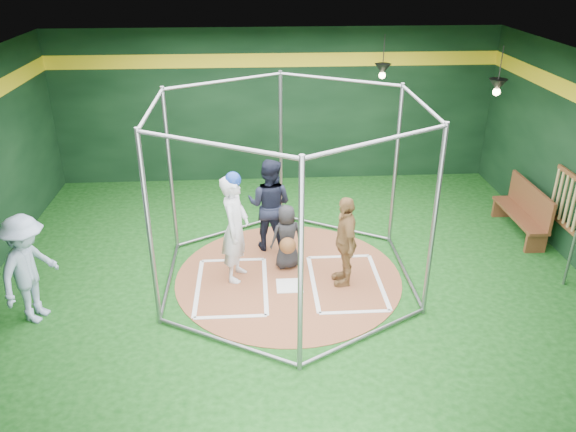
{
  "coord_description": "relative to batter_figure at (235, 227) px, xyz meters",
  "views": [
    {
      "loc": [
        -0.52,
        -8.1,
        5.06
      ],
      "look_at": [
        0.0,
        0.1,
        1.1
      ],
      "focal_mm": 35.0,
      "sensor_mm": 36.0,
      "label": 1
    }
  ],
  "objects": [
    {
      "name": "bystander_blue",
      "position": [
        -2.96,
        -0.95,
        -0.11
      ],
      "size": [
        0.94,
        1.24,
        1.69
      ],
      "primitive_type": "imported",
      "rotation": [
        0.0,
        0.0,
        1.25
      ],
      "color": "#99ACCA",
      "rests_on": "ground"
    },
    {
      "name": "umpire",
      "position": [
        0.59,
        1.01,
        -0.08
      ],
      "size": [
        1.01,
        0.9,
        1.72
      ],
      "primitive_type": "imported",
      "rotation": [
        0.0,
        0.0,
        2.8
      ],
      "color": "black",
      "rests_on": "clay_disc"
    },
    {
      "name": "batting_cage",
      "position": [
        0.86,
        -0.05,
        0.55
      ],
      "size": [
        4.05,
        4.67,
        3.0
      ],
      "color": "gray",
      "rests_on": "ground"
    },
    {
      "name": "home_plate",
      "position": [
        0.86,
        -0.35,
        -0.93
      ],
      "size": [
        0.43,
        0.43,
        0.01
      ],
      "primitive_type": "cube",
      "color": "white",
      "rests_on": "clay_disc"
    },
    {
      "name": "batter_box_right",
      "position": [
        1.81,
        -0.3,
        -0.94
      ],
      "size": [
        1.17,
        1.77,
        0.01
      ],
      "color": "white",
      "rests_on": "clay_disc"
    },
    {
      "name": "room_shell",
      "position": [
        0.86,
        -0.04,
        0.8
      ],
      "size": [
        10.1,
        9.1,
        3.53
      ],
      "color": "#0D3B0D",
      "rests_on": "ground"
    },
    {
      "name": "pendant_lamp_far",
      "position": [
        4.86,
        1.95,
        1.79
      ],
      "size": [
        0.34,
        0.34,
        0.9
      ],
      "color": "black",
      "rests_on": "room_shell"
    },
    {
      "name": "bat_rack",
      "position": [
        5.79,
        0.35,
        0.1
      ],
      "size": [
        0.07,
        1.25,
        0.98
      ],
      "color": "brown",
      "rests_on": "room_shell"
    },
    {
      "name": "batter_figure",
      "position": [
        0.0,
        0.0,
        0.0
      ],
      "size": [
        0.59,
        0.76,
        1.9
      ],
      "color": "silver",
      "rests_on": "clay_disc"
    },
    {
      "name": "pendant_lamp_near",
      "position": [
        3.06,
        3.55,
        1.79
      ],
      "size": [
        0.34,
        0.34,
        0.9
      ],
      "color": "black",
      "rests_on": "room_shell"
    },
    {
      "name": "batter_box_left",
      "position": [
        -0.09,
        -0.3,
        -0.94
      ],
      "size": [
        1.17,
        1.77,
        0.01
      ],
      "color": "white",
      "rests_on": "clay_disc"
    },
    {
      "name": "clay_disc",
      "position": [
        0.86,
        -0.05,
        -0.95
      ],
      "size": [
        3.8,
        3.8,
        0.01
      ],
      "primitive_type": "cylinder",
      "color": "brown",
      "rests_on": "ground"
    },
    {
      "name": "dugout_bench",
      "position": [
        5.49,
        1.28,
        -0.45
      ],
      "size": [
        0.4,
        1.7,
        0.99
      ],
      "color": "brown",
      "rests_on": "ground"
    },
    {
      "name": "catcher_figure",
      "position": [
        0.86,
        0.28,
        -0.37
      ],
      "size": [
        0.64,
        0.65,
        1.15
      ],
      "color": "black",
      "rests_on": "clay_disc"
    },
    {
      "name": "visitor_leopard",
      "position": [
        1.77,
        -0.26,
        -0.17
      ],
      "size": [
        0.41,
        0.91,
        1.53
      ],
      "primitive_type": "imported",
      "rotation": [
        0.0,
        0.0,
        -1.53
      ],
      "color": "tan",
      "rests_on": "clay_disc"
    }
  ]
}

